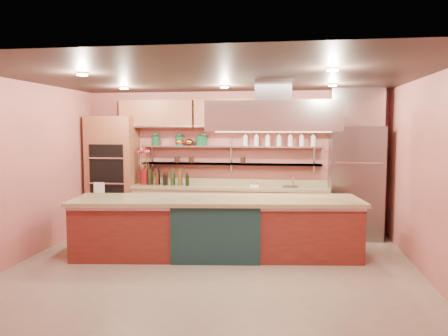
% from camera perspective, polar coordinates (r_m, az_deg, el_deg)
% --- Properties ---
extents(floor, '(6.00, 5.00, 0.02)m').
position_cam_1_polar(floor, '(6.70, -1.40, -12.86)').
color(floor, gray).
rests_on(floor, ground).
extents(ceiling, '(6.00, 5.00, 0.02)m').
position_cam_1_polar(ceiling, '(6.40, -1.45, 11.77)').
color(ceiling, black).
rests_on(ceiling, wall_back).
extents(wall_back, '(6.00, 0.04, 2.80)m').
position_cam_1_polar(wall_back, '(8.86, 1.28, 0.92)').
color(wall_back, '#AD5952').
rests_on(wall_back, floor).
extents(wall_front, '(6.00, 0.04, 2.80)m').
position_cam_1_polar(wall_front, '(3.98, -7.48, -4.57)').
color(wall_front, '#AD5952').
rests_on(wall_front, floor).
extents(wall_left, '(0.04, 5.00, 2.80)m').
position_cam_1_polar(wall_left, '(7.51, -24.63, -0.36)').
color(wall_left, '#AD5952').
rests_on(wall_left, floor).
extents(wall_right, '(0.04, 5.00, 2.80)m').
position_cam_1_polar(wall_right, '(6.60, 25.21, -1.11)').
color(wall_right, '#AD5952').
rests_on(wall_right, floor).
extents(oven_stack, '(0.95, 0.64, 2.30)m').
position_cam_1_polar(oven_stack, '(9.20, -14.29, -0.64)').
color(oven_stack, brown).
rests_on(oven_stack, floor).
extents(refrigerator, '(0.95, 0.72, 2.10)m').
position_cam_1_polar(refrigerator, '(8.57, 16.77, -1.81)').
color(refrigerator, slate).
rests_on(refrigerator, floor).
extents(back_counter, '(3.84, 0.64, 0.93)m').
position_cam_1_polar(back_counter, '(8.70, 0.70, -5.38)').
color(back_counter, tan).
rests_on(back_counter, floor).
extents(wall_shelf_lower, '(3.60, 0.26, 0.03)m').
position_cam_1_polar(wall_shelf_lower, '(8.75, 0.85, 0.53)').
color(wall_shelf_lower, '#B6B8BE').
rests_on(wall_shelf_lower, wall_back).
extents(wall_shelf_upper, '(3.60, 0.26, 0.03)m').
position_cam_1_polar(wall_shelf_upper, '(8.72, 0.86, 2.82)').
color(wall_shelf_upper, '#B6B8BE').
rests_on(wall_shelf_upper, wall_back).
extents(upper_cabinets, '(4.60, 0.36, 0.55)m').
position_cam_1_polar(upper_cabinets, '(8.66, 1.15, 7.11)').
color(upper_cabinets, brown).
rests_on(upper_cabinets, wall_back).
extents(range_hood, '(2.00, 1.00, 0.45)m').
position_cam_1_polar(range_hood, '(6.86, 6.49, 6.71)').
color(range_hood, '#B6B8BE').
rests_on(range_hood, ceiling).
extents(ceiling_downlights, '(4.00, 2.80, 0.02)m').
position_cam_1_polar(ceiling_downlights, '(6.60, -1.16, 11.32)').
color(ceiling_downlights, '#FFE5A5').
rests_on(ceiling_downlights, ceiling).
extents(island, '(4.61, 1.54, 0.94)m').
position_cam_1_polar(island, '(7.13, -0.98, -7.73)').
color(island, maroon).
rests_on(island, floor).
extents(flower_vase, '(0.23, 0.23, 0.32)m').
position_cam_1_polar(flower_vase, '(8.95, -10.38, -1.12)').
color(flower_vase, '#5D0E0F').
rests_on(flower_vase, back_counter).
extents(oil_bottle_cluster, '(0.92, 0.36, 0.29)m').
position_cam_1_polar(oil_bottle_cluster, '(8.80, -7.20, -1.29)').
color(oil_bottle_cluster, black).
rests_on(oil_bottle_cluster, back_counter).
extents(kitchen_scale, '(0.18, 0.15, 0.09)m').
position_cam_1_polar(kitchen_scale, '(8.52, 3.99, -2.14)').
color(kitchen_scale, white).
rests_on(kitchen_scale, back_counter).
extents(bar_faucet, '(0.03, 0.03, 0.21)m').
position_cam_1_polar(bar_faucet, '(8.59, 9.00, -1.73)').
color(bar_faucet, white).
rests_on(bar_faucet, back_counter).
extents(copper_kettle, '(0.21, 0.21, 0.14)m').
position_cam_1_polar(copper_kettle, '(8.87, -4.55, 3.40)').
color(copper_kettle, '#C6692D').
rests_on(copper_kettle, wall_shelf_upper).
extents(green_canister, '(0.18, 0.18, 0.19)m').
position_cam_1_polar(green_canister, '(8.82, -3.14, 3.56)').
color(green_canister, '#0F4627').
rests_on(green_canister, wall_shelf_upper).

